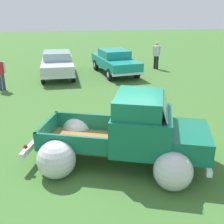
{
  "coord_description": "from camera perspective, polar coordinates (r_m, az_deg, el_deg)",
  "views": [
    {
      "loc": [
        -1.12,
        -6.54,
        3.99
      ],
      "look_at": [
        0.0,
        0.86,
        1.09
      ],
      "focal_mm": 44.95,
      "sensor_mm": 36.0,
      "label": 1
    }
  ],
  "objects": [
    {
      "name": "spectator_0",
      "position": [
        14.77,
        -21.81,
        7.67
      ],
      "size": [
        0.54,
        0.36,
        1.64
      ],
      "rotation": [
        0.0,
        0.0,
        1.64
      ],
      "color": "navy",
      "rests_on": "ground"
    },
    {
      "name": "vintage_pickup_truck",
      "position": [
        7.34,
        4.02,
        -5.06
      ],
      "size": [
        4.99,
        3.81,
        1.96
      ],
      "rotation": [
        0.0,
        0.0,
        -0.33
      ],
      "color": "black",
      "rests_on": "ground"
    },
    {
      "name": "ground_plane",
      "position": [
        7.74,
        0.97,
        -9.89
      ],
      "size": [
        80.0,
        80.0,
        0.0
      ],
      "primitive_type": "plane",
      "color": "#3D6B2D"
    },
    {
      "name": "spectator_1",
      "position": [
        18.71,
        9.05,
        11.65
      ],
      "size": [
        0.48,
        0.48,
        1.73
      ],
      "rotation": [
        0.0,
        0.0,
        0.92
      ],
      "color": "black",
      "rests_on": "ground"
    },
    {
      "name": "show_car_0",
      "position": [
        16.79,
        -11.03,
        9.73
      ],
      "size": [
        1.95,
        4.35,
        1.43
      ],
      "rotation": [
        0.0,
        0.0,
        -1.54
      ],
      "color": "black",
      "rests_on": "ground"
    },
    {
      "name": "show_car_1",
      "position": [
        17.17,
        0.6,
        10.36
      ],
      "size": [
        2.58,
        4.63,
        1.43
      ],
      "rotation": [
        0.0,
        0.0,
        -1.39
      ],
      "color": "black",
      "rests_on": "ground"
    }
  ]
}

